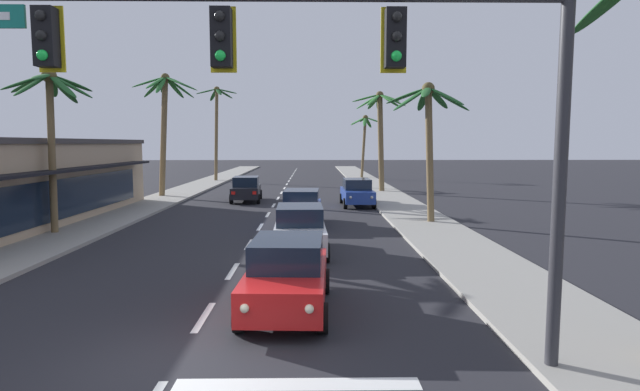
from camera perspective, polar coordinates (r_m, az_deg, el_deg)
ground_plane at (r=9.69m, az=-16.25°, el=-18.10°), size 220.00×220.00×0.00m
sidewalk_right at (r=29.27m, az=9.70°, el=-1.73°), size 3.20×110.00×0.14m
sidewalk_left at (r=30.55m, az=-20.44°, el=-1.70°), size 3.20×110.00×0.14m
lane_markings at (r=29.07m, az=-4.80°, el=-1.85°), size 4.28×88.82×0.01m
traffic_signal_mast at (r=8.40m, az=0.88°, el=13.57°), size 11.13×0.41×6.78m
sedan_lead_at_stop_bar at (r=12.07m, az=-3.67°, el=-8.76°), size 2.09×4.50×1.68m
sedan_third_in_queue at (r=18.18m, az=-2.26°, el=-3.78°), size 2.03×4.48×1.68m
sedan_fifth_in_queue at (r=24.36m, az=-2.08°, el=-1.32°), size 2.07×4.50×1.68m
sedan_oncoming_far at (r=34.52m, az=-8.22°, el=0.75°), size 2.13×4.52×1.68m
sedan_parked_nearest_kerb at (r=31.90m, az=4.15°, el=0.37°), size 2.03×4.48×1.68m
palm_left_second at (r=24.16m, az=-27.85°, el=8.69°), size 3.49×3.60×6.96m
palm_left_third at (r=38.26m, az=-16.93°, el=9.05°), size 4.37×4.41×8.80m
palm_left_farthest at (r=52.91m, az=-11.48°, el=8.85°), size 4.16×3.63×9.54m
palm_right_second at (r=24.97m, az=12.05°, el=8.26°), size 3.94×4.18×6.76m
palm_right_third at (r=40.60m, az=6.75°, el=8.14°), size 4.22×4.06×7.93m
palm_right_farthest at (r=56.48m, az=5.01°, el=7.22°), size 3.57×3.57×6.96m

